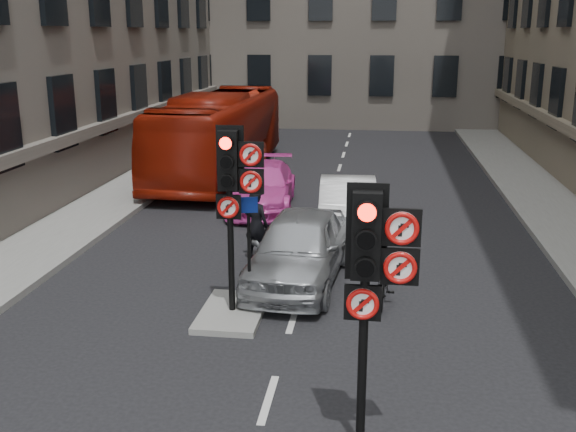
% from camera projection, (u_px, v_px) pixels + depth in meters
% --- Properties ---
extents(pavement_left, '(3.00, 50.00, 0.16)m').
position_uv_depth(pavement_left, '(89.00, 210.00, 20.59)').
color(pavement_left, gray).
rests_on(pavement_left, ground).
extents(centre_island, '(1.20, 2.00, 0.12)m').
position_uv_depth(centre_island, '(232.00, 312.00, 13.13)').
color(centre_island, gray).
rests_on(centre_island, ground).
extents(signal_near, '(0.91, 0.40, 3.58)m').
position_uv_depth(signal_near, '(373.00, 264.00, 8.29)').
color(signal_near, black).
rests_on(signal_near, ground).
extents(signal_far, '(0.91, 0.40, 3.58)m').
position_uv_depth(signal_far, '(234.00, 180.00, 12.42)').
color(signal_far, black).
rests_on(signal_far, centre_island).
extents(car_silver, '(2.23, 4.72, 1.56)m').
position_uv_depth(car_silver, '(299.00, 248.00, 14.72)').
color(car_silver, '#9DA1A5').
rests_on(car_silver, ground).
extents(car_white, '(1.75, 4.46, 1.44)m').
position_uv_depth(car_white, '(348.00, 206.00, 18.43)').
color(car_white, silver).
rests_on(car_white, ground).
extents(car_pink, '(2.27, 4.85, 1.37)m').
position_uv_depth(car_pink, '(262.00, 186.00, 20.99)').
color(car_pink, '#E142AB').
rests_on(car_pink, ground).
extents(bus_red, '(2.94, 11.32, 3.13)m').
position_uv_depth(bus_red, '(220.00, 134.00, 25.69)').
color(bus_red, maroon).
rests_on(bus_red, ground).
extents(motorcycle, '(0.56, 1.78, 1.06)m').
position_uv_depth(motorcycle, '(383.00, 277.00, 13.66)').
color(motorcycle, black).
rests_on(motorcycle, ground).
extents(motorcyclist, '(0.75, 0.63, 1.74)m').
position_uv_depth(motorcyclist, '(256.00, 224.00, 16.17)').
color(motorcyclist, black).
rests_on(motorcyclist, ground).
extents(info_sign, '(0.38, 0.16, 2.21)m').
position_uv_depth(info_sign, '(249.00, 236.00, 12.92)').
color(info_sign, black).
rests_on(info_sign, centre_island).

